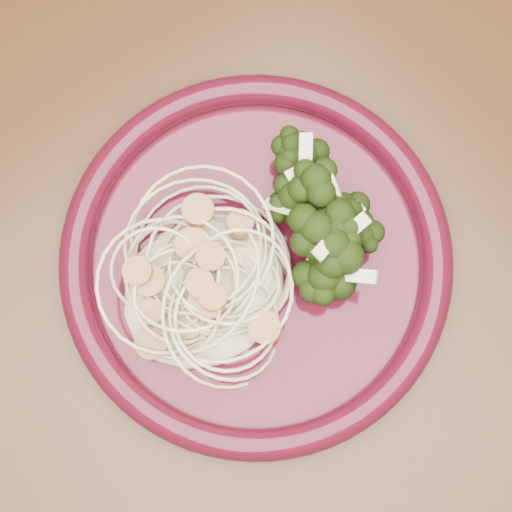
{
  "coord_description": "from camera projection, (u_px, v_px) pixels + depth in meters",
  "views": [
    {
      "loc": [
        0.01,
        -0.04,
        1.27
      ],
      "look_at": [
        0.08,
        0.05,
        0.77
      ],
      "focal_mm": 50.0,
      "sensor_mm": 36.0,
      "label": 1
    }
  ],
  "objects": [
    {
      "name": "dining_table",
      "position": [
        215.0,
        381.0,
        0.61
      ],
      "size": [
        1.2,
        0.8,
        0.75
      ],
      "color": "#472814",
      "rests_on": "ground"
    },
    {
      "name": "dinner_plate",
      "position": [
        256.0,
        259.0,
        0.52
      ],
      "size": [
        0.31,
        0.31,
        0.02
      ],
      "rotation": [
        0.0,
        0.0,
        -0.09
      ],
      "color": "#450B19",
      "rests_on": "dining_table"
    },
    {
      "name": "spaghetti_pile",
      "position": [
        203.0,
        289.0,
        0.5
      ],
      "size": [
        0.13,
        0.12,
        0.03
      ],
      "primitive_type": "ellipsoid",
      "rotation": [
        0.0,
        0.0,
        -0.09
      ],
      "color": "beige",
      "rests_on": "dinner_plate"
    },
    {
      "name": "scallop_cluster",
      "position": [
        199.0,
        281.0,
        0.47
      ],
      "size": [
        0.13,
        0.13,
        0.04
      ],
      "primitive_type": null,
      "rotation": [
        0.0,
        0.0,
        -0.09
      ],
      "color": "#A47547",
      "rests_on": "spaghetti_pile"
    },
    {
      "name": "broccoli_pile",
      "position": [
        321.0,
        213.0,
        0.5
      ],
      "size": [
        0.09,
        0.14,
        0.05
      ],
      "primitive_type": "ellipsoid",
      "rotation": [
        0.0,
        0.0,
        -0.09
      ],
      "color": "black",
      "rests_on": "dinner_plate"
    },
    {
      "name": "onion_garnish",
      "position": [
        325.0,
        201.0,
        0.47
      ],
      "size": [
        0.06,
        0.09,
        0.05
      ],
      "primitive_type": null,
      "rotation": [
        0.0,
        0.0,
        -0.09
      ],
      "color": "beige",
      "rests_on": "broccoli_pile"
    }
  ]
}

